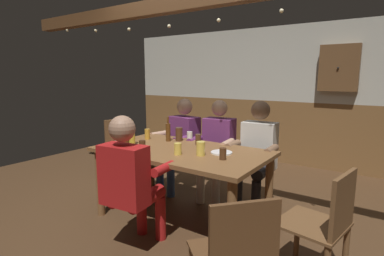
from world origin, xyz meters
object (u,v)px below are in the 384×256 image
(chair_empty_near_right, at_px, (323,224))
(bottle_3, at_px, (168,132))
(plate_0, at_px, (221,153))
(bottle_2, at_px, (126,138))
(person_2, at_px, (257,150))
(pint_glass_5, at_px, (201,149))
(pint_glass_8, at_px, (118,142))
(pint_glass_2, at_px, (178,149))
(bottle_1, at_px, (132,135))
(pint_glass_1, at_px, (190,136))
(pint_glass_6, at_px, (147,134))
(pint_glass_7, at_px, (198,139))
(person_3, at_px, (130,178))
(bottle_0, at_px, (126,133))
(pint_glass_3, at_px, (142,146))
(person_1, at_px, (217,145))
(person_0, at_px, (181,140))
(table_candle, at_px, (168,135))
(pint_glass_0, at_px, (223,154))
(wall_dart_cabinet, at_px, (339,68))
(dining_table, at_px, (181,159))
(pint_glass_4, at_px, (179,134))
(chair_empty_near_left, at_px, (121,147))

(chair_empty_near_right, relative_size, bottle_3, 3.11)
(plate_0, xyz_separation_m, bottle_2, (-0.90, -0.40, 0.10))
(person_2, height_order, pint_glass_5, person_2)
(pint_glass_8, bearing_deg, pint_glass_2, 12.18)
(bottle_1, relative_size, bottle_3, 0.97)
(pint_glass_1, xyz_separation_m, pint_glass_8, (-0.38, -0.76, 0.02))
(pint_glass_6, distance_m, pint_glass_7, 0.67)
(person_3, xyz_separation_m, chair_empty_near_right, (1.46, 0.46, -0.19))
(pint_glass_8, bearing_deg, bottle_0, 124.22)
(pint_glass_2, bearing_deg, pint_glass_3, -165.86)
(chair_empty_near_right, distance_m, pint_glass_1, 1.81)
(person_1, height_order, plate_0, person_1)
(person_0, bearing_deg, bottle_1, 98.33)
(bottle_3, height_order, pint_glass_5, bottle_3)
(table_candle, bearing_deg, pint_glass_1, 13.09)
(bottle_1, bearing_deg, pint_glass_8, -89.56)
(bottle_2, xyz_separation_m, pint_glass_1, (0.29, 0.73, -0.06))
(pint_glass_3, bearing_deg, person_1, 74.40)
(pint_glass_8, bearing_deg, person_3, -34.25)
(person_0, height_order, pint_glass_0, person_0)
(person_0, xyz_separation_m, bottle_1, (-0.03, -0.86, 0.21))
(plate_0, bearing_deg, pint_glass_7, 154.79)
(person_3, bearing_deg, person_2, 63.24)
(person_0, bearing_deg, person_1, -168.99)
(bottle_1, distance_m, pint_glass_7, 0.73)
(pint_glass_7, relative_size, wall_dart_cabinet, 0.17)
(pint_glass_0, bearing_deg, person_1, 122.81)
(person_1, distance_m, pint_glass_7, 0.48)
(plate_0, height_order, pint_glass_0, pint_glass_0)
(pint_glass_5, height_order, wall_dart_cabinet, wall_dart_cabinet)
(dining_table, xyz_separation_m, person_1, (0.01, 0.73, 0.00))
(pint_glass_4, bearing_deg, bottle_1, -123.53)
(bottle_2, bearing_deg, chair_empty_near_left, 140.24)
(pint_glass_5, xyz_separation_m, wall_dart_cabinet, (0.71, 2.75, 0.80))
(person_2, distance_m, wall_dart_cabinet, 2.21)
(chair_empty_near_left, height_order, pint_glass_7, pint_glass_7)
(pint_glass_3, bearing_deg, dining_table, 45.91)
(plate_0, distance_m, wall_dart_cabinet, 2.77)
(person_2, bearing_deg, person_1, -2.73)
(person_1, bearing_deg, pint_glass_5, 103.42)
(chair_empty_near_right, distance_m, bottle_3, 1.92)
(pint_glass_0, distance_m, pint_glass_6, 1.21)
(person_0, distance_m, bottle_1, 0.89)
(person_1, distance_m, table_candle, 0.61)
(person_0, bearing_deg, pint_glass_4, 134.49)
(pint_glass_1, bearing_deg, pint_glass_8, -116.72)
(pint_glass_3, relative_size, pint_glass_8, 0.83)
(dining_table, distance_m, pint_glass_1, 0.49)
(dining_table, bearing_deg, plate_0, 12.13)
(person_0, relative_size, pint_glass_8, 9.17)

